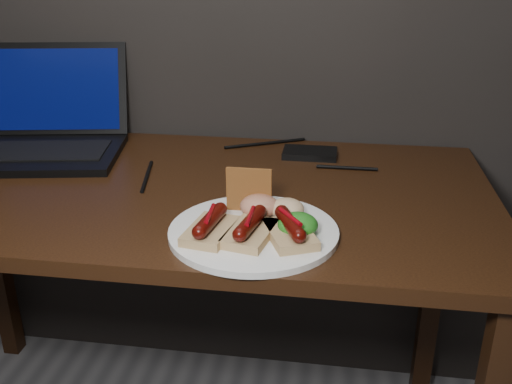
{
  "coord_description": "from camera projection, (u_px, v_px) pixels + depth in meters",
  "views": [
    {
      "loc": [
        0.36,
        0.28,
        1.21
      ],
      "look_at": [
        0.23,
        1.2,
        0.82
      ],
      "focal_mm": 40.0,
      "sensor_mm": 36.0,
      "label": 1
    }
  ],
  "objects": [
    {
      "name": "salad_greens",
      "position": [
        298.0,
        225.0,
        0.98
      ],
      "size": [
        0.07,
        0.07,
        0.04
      ],
      "primitive_type": "ellipsoid",
      "color": "#115511",
      "rests_on": "plate"
    },
    {
      "name": "hard_drive",
      "position": [
        310.0,
        153.0,
        1.4
      ],
      "size": [
        0.13,
        0.08,
        0.02
      ],
      "primitive_type": "cube",
      "rotation": [
        0.0,
        0.0,
        -0.01
      ],
      "color": "black",
      "rests_on": "desk"
    },
    {
      "name": "desk",
      "position": [
        167.0,
        221.0,
        1.27
      ],
      "size": [
        1.4,
        0.7,
        0.75
      ],
      "color": "#371F0D",
      "rests_on": "ground"
    },
    {
      "name": "coleslaw_mound",
      "position": [
        287.0,
        209.0,
        1.04
      ],
      "size": [
        0.06,
        0.06,
        0.04
      ],
      "primitive_type": "ellipsoid",
      "color": "beige",
      "rests_on": "plate"
    },
    {
      "name": "laptop",
      "position": [
        43.0,
        130.0,
        1.42
      ],
      "size": [
        0.45,
        0.42,
        0.25
      ],
      "color": "black",
      "rests_on": "desk"
    },
    {
      "name": "bread_sausage_center",
      "position": [
        250.0,
        229.0,
        0.97
      ],
      "size": [
        0.09,
        0.13,
        0.04
      ],
      "color": "#CEBA79",
      "rests_on": "plate"
    },
    {
      "name": "bread_sausage_right",
      "position": [
        290.0,
        229.0,
        0.97
      ],
      "size": [
        0.11,
        0.13,
        0.04
      ],
      "color": "#CEBA79",
      "rests_on": "plate"
    },
    {
      "name": "desk_cables",
      "position": [
        184.0,
        160.0,
        1.36
      ],
      "size": [
        0.9,
        0.41,
        0.01
      ],
      "color": "black",
      "rests_on": "desk"
    },
    {
      "name": "bread_sausage_left",
      "position": [
        210.0,
        226.0,
        0.98
      ],
      "size": [
        0.09,
        0.12,
        0.04
      ],
      "color": "#CEBA79",
      "rests_on": "plate"
    },
    {
      "name": "plate",
      "position": [
        254.0,
        232.0,
        1.01
      ],
      "size": [
        0.37,
        0.37,
        0.01
      ],
      "primitive_type": "cylinder",
      "rotation": [
        0.0,
        0.0,
        -0.29
      ],
      "color": "white",
      "rests_on": "desk"
    },
    {
      "name": "crispbread",
      "position": [
        249.0,
        190.0,
        1.06
      ],
      "size": [
        0.09,
        0.01,
        0.08
      ],
      "primitive_type": "cube",
      "color": "#A65E2D",
      "rests_on": "plate"
    },
    {
      "name": "salsa_mound",
      "position": [
        259.0,
        206.0,
        1.05
      ],
      "size": [
        0.07,
        0.07,
        0.04
      ],
      "primitive_type": "ellipsoid",
      "color": "maroon",
      "rests_on": "plate"
    }
  ]
}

